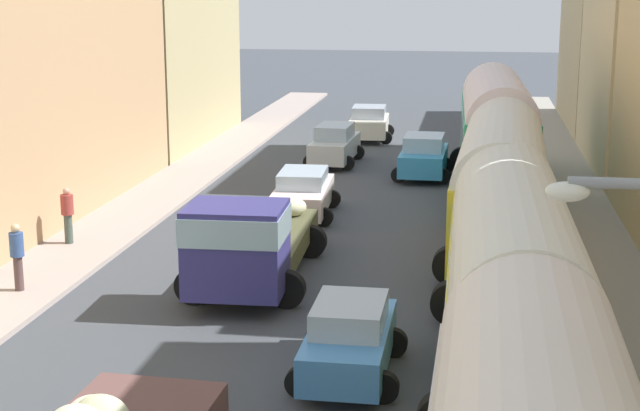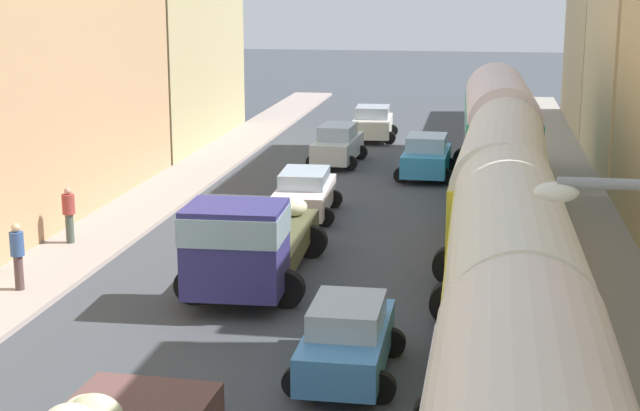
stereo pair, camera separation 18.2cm
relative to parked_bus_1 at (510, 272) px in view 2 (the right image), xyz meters
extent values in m
plane|color=#3E4349|center=(-4.60, 11.50, -2.19)|extent=(154.00, 154.00, 0.00)
cube|color=#A4948D|center=(-11.85, 11.50, -2.12)|extent=(2.50, 70.00, 0.14)
cube|color=gray|center=(2.65, 11.50, -2.12)|extent=(2.50, 70.00, 0.14)
cube|color=tan|center=(-15.52, 12.23, 3.28)|extent=(4.83, 14.80, 10.96)
cube|color=tan|center=(-15.18, 26.08, 2.57)|extent=(4.15, 12.39, 9.53)
cube|color=tan|center=(6.75, 34.64, 1.76)|extent=(5.70, 11.85, 7.91)
cube|color=yellow|center=(0.00, 0.00, -0.54)|extent=(2.45, 9.78, 2.31)
cylinder|color=silver|center=(0.00, 0.00, 0.62)|extent=(2.40, 9.59, 2.31)
cube|color=#99B7C6|center=(0.00, 0.00, -0.03)|extent=(2.49, 9.00, 0.74)
cylinder|color=black|center=(-1.15, 3.02, -1.69)|extent=(1.00, 0.35, 1.00)
cylinder|color=black|center=(1.09, 3.04, -1.69)|extent=(1.00, 0.35, 1.00)
cube|color=gold|center=(0.00, 9.00, -0.53)|extent=(2.74, 10.00, 2.33)
cylinder|color=silver|center=(0.00, 9.00, 0.63)|extent=(2.68, 9.80, 2.34)
cube|color=#99B7C6|center=(0.00, 9.00, -0.02)|extent=(2.75, 9.21, 0.74)
cylinder|color=black|center=(-1.02, 12.11, -1.69)|extent=(1.00, 0.35, 1.00)
cylinder|color=black|center=(1.24, 12.03, -1.69)|extent=(1.00, 0.35, 1.00)
cylinder|color=black|center=(-1.24, 5.97, -1.69)|extent=(1.00, 0.35, 1.00)
cylinder|color=black|center=(1.02, 5.89, -1.69)|extent=(1.00, 0.35, 1.00)
cube|color=#2E9C6E|center=(0.00, 18.00, -0.41)|extent=(2.69, 9.97, 2.57)
cylinder|color=silver|center=(0.00, 18.00, 0.88)|extent=(2.64, 9.77, 2.41)
cube|color=#99B7C6|center=(0.00, 18.00, 0.16)|extent=(2.72, 9.18, 0.82)
cylinder|color=black|center=(-1.24, 21.04, -1.69)|extent=(1.00, 0.35, 1.00)
cylinder|color=black|center=(1.09, 21.10, -1.69)|extent=(1.00, 0.35, 1.00)
cylinder|color=black|center=(-1.09, 14.90, -1.69)|extent=(1.00, 0.35, 1.00)
cylinder|color=black|center=(1.24, 14.96, -1.69)|extent=(1.00, 0.35, 1.00)
cube|color=navy|center=(-6.17, 3.21, -0.71)|extent=(2.32, 2.00, 2.07)
cube|color=#99B7C6|center=(-6.17, 3.21, -0.13)|extent=(2.37, 2.08, 0.66)
cube|color=#4D4F33|center=(-6.29, 6.81, -1.47)|extent=(2.44, 5.36, 0.55)
ellipsoid|color=beige|center=(-6.79, 6.23, -0.94)|extent=(0.61, 0.77, 0.51)
ellipsoid|color=silver|center=(-6.43, 6.93, -0.94)|extent=(0.94, 1.07, 0.50)
ellipsoid|color=beige|center=(-5.79, 8.54, -0.94)|extent=(0.95, 0.99, 0.50)
ellipsoid|color=beige|center=(-6.05, 6.94, -0.58)|extent=(1.20, 1.08, 0.52)
cylinder|color=black|center=(-5.05, 3.55, -1.74)|extent=(0.90, 0.31, 0.90)
cylinder|color=black|center=(-7.30, 3.47, -1.74)|extent=(0.90, 0.31, 0.90)
cylinder|color=black|center=(-5.20, 7.87, -1.74)|extent=(0.90, 0.31, 0.90)
cylinder|color=black|center=(-7.46, 7.79, -1.74)|extent=(0.90, 0.31, 0.90)
cube|color=silver|center=(-6.26, 12.60, -1.55)|extent=(1.85, 4.25, 0.75)
cube|color=#9EB4C6|center=(-6.26, 12.60, -0.92)|extent=(1.56, 2.24, 0.50)
cylinder|color=black|center=(-5.38, 11.35, -1.89)|extent=(0.60, 0.21, 0.60)
cylinder|color=black|center=(-7.03, 11.27, -1.89)|extent=(0.60, 0.21, 0.60)
cylinder|color=black|center=(-5.50, 13.94, -1.89)|extent=(0.60, 0.21, 0.60)
cylinder|color=black|center=(-7.15, 13.86, -1.89)|extent=(0.60, 0.21, 0.60)
cube|color=silver|center=(-6.55, 21.89, -1.51)|extent=(1.70, 4.24, 0.83)
cube|color=#96AEC2|center=(-6.55, 21.89, -0.81)|extent=(1.43, 2.23, 0.57)
cylinder|color=black|center=(-5.84, 20.56, -1.89)|extent=(0.60, 0.21, 0.60)
cylinder|color=black|center=(-7.37, 20.63, -1.89)|extent=(0.60, 0.21, 0.60)
cylinder|color=black|center=(-5.73, 23.15, -1.89)|extent=(0.60, 0.21, 0.60)
cylinder|color=black|center=(-7.26, 23.22, -1.89)|extent=(0.60, 0.21, 0.60)
cube|color=silver|center=(-5.82, 28.37, -1.51)|extent=(1.91, 3.73, 0.82)
cube|color=#A3B1C8|center=(-5.82, 28.37, -0.83)|extent=(1.62, 1.96, 0.54)
cylinder|color=black|center=(-4.89, 27.28, -1.89)|extent=(0.60, 0.21, 0.60)
cylinder|color=black|center=(-6.65, 27.20, -1.89)|extent=(0.60, 0.21, 0.60)
cylinder|color=black|center=(-4.99, 29.54, -1.89)|extent=(0.60, 0.21, 0.60)
cylinder|color=black|center=(-6.74, 29.47, -1.89)|extent=(0.60, 0.21, 0.60)
cube|color=#4588CC|center=(-3.06, -0.28, -1.55)|extent=(1.55, 3.69, 0.74)
cube|color=#A1AFBA|center=(-3.06, -0.28, -0.93)|extent=(1.36, 1.92, 0.51)
cylinder|color=black|center=(-3.83, 0.86, -1.89)|extent=(0.60, 0.21, 0.60)
cylinder|color=black|center=(-2.30, 0.87, -1.89)|extent=(0.60, 0.21, 0.60)
cylinder|color=black|center=(-3.82, -1.42, -1.89)|extent=(0.60, 0.21, 0.60)
cylinder|color=black|center=(-2.29, -1.41, -1.89)|extent=(0.60, 0.21, 0.60)
cube|color=#3691CE|center=(-2.71, 19.62, -1.51)|extent=(1.79, 3.81, 0.82)
cube|color=#9DB8D0|center=(-2.71, 19.62, -0.81)|extent=(1.54, 2.00, 0.59)
cylinder|color=black|center=(-3.52, 20.81, -1.89)|extent=(0.60, 0.21, 0.60)
cylinder|color=black|center=(-1.83, 20.77, -1.89)|extent=(0.60, 0.21, 0.60)
cylinder|color=black|center=(-3.58, 18.48, -1.89)|extent=(0.60, 0.21, 0.60)
cylinder|color=black|center=(-1.90, 18.43, -1.89)|extent=(0.60, 0.21, 0.60)
cylinder|color=#513C3B|center=(-11.70, 3.37, -2.12)|extent=(0.19, 0.19, 0.14)
cylinder|color=#513C3B|center=(-11.70, 3.37, -1.62)|extent=(0.28, 0.28, 0.87)
cylinder|color=#355087|center=(-11.70, 3.37, -0.89)|extent=(0.43, 0.43, 0.59)
sphere|color=tan|center=(-11.70, 3.37, -0.48)|extent=(0.22, 0.22, 0.22)
cylinder|color=#435048|center=(-12.27, 7.71, -2.12)|extent=(0.20, 0.20, 0.14)
cylinder|color=#435048|center=(-12.27, 7.71, -1.62)|extent=(0.29, 0.29, 0.86)
cylinder|color=#983833|center=(-12.27, 7.71, -0.91)|extent=(0.45, 0.45, 0.58)
sphere|color=tan|center=(-12.27, 7.71, -0.52)|extent=(0.20, 0.20, 0.20)
ellipsoid|color=silver|center=(0.13, -8.32, 3.35)|extent=(0.44, 0.28, 0.20)
camera|label=1|loc=(-0.81, -18.02, 5.41)|focal=54.73mm
camera|label=2|loc=(-0.63, -17.99, 5.41)|focal=54.73mm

